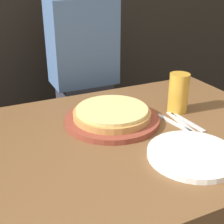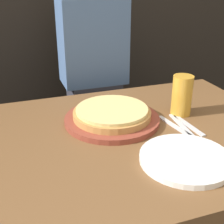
% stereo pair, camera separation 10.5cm
% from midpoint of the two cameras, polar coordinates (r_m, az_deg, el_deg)
% --- Properties ---
extents(dining_table, '(1.14, 0.85, 0.71)m').
position_cam_midpoint_polar(dining_table, '(1.30, 1.44, -17.67)').
color(dining_table, brown).
rests_on(dining_table, ground_plane).
extents(pizza_on_board, '(0.35, 0.35, 0.06)m').
position_cam_midpoint_polar(pizza_on_board, '(1.16, -2.59, -0.75)').
color(pizza_on_board, brown).
rests_on(pizza_on_board, dining_table).
extents(beer_glass, '(0.08, 0.08, 0.16)m').
position_cam_midpoint_polar(beer_glass, '(1.24, 9.74, 3.72)').
color(beer_glass, gold).
rests_on(beer_glass, dining_table).
extents(dinner_plate, '(0.28, 0.28, 0.02)m').
position_cam_midpoint_polar(dinner_plate, '(0.97, 11.52, -7.70)').
color(dinner_plate, white).
rests_on(dinner_plate, dining_table).
extents(fork, '(0.05, 0.21, 0.00)m').
position_cam_midpoint_polar(fork, '(1.16, 9.18, -2.32)').
color(fork, silver).
rests_on(fork, dining_table).
extents(dinner_knife, '(0.04, 0.21, 0.00)m').
position_cam_midpoint_polar(dinner_knife, '(1.17, 10.21, -2.08)').
color(dinner_knife, silver).
rests_on(dinner_knife, dining_table).
extents(spoon, '(0.03, 0.18, 0.00)m').
position_cam_midpoint_polar(spoon, '(1.18, 11.20, -1.85)').
color(spoon, silver).
rests_on(spoon, dining_table).
extents(diner_person, '(0.33, 0.21, 1.32)m').
position_cam_midpoint_polar(diner_person, '(1.67, -6.94, 4.46)').
color(diner_person, '#33333D').
rests_on(diner_person, ground_plane).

